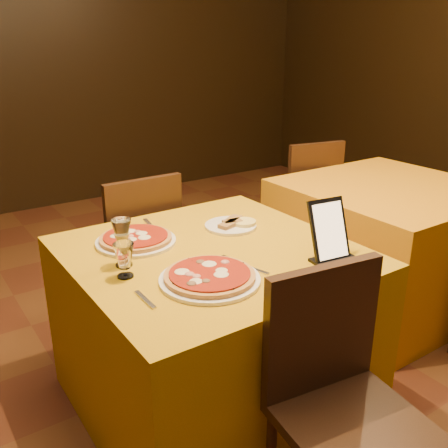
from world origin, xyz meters
TOP-DOWN VIEW (x-y plane):
  - floor at (0.00, 0.00)m, footprint 6.00×7.00m
  - wall_back at (0.00, 3.50)m, footprint 6.00×0.01m
  - main_table at (-0.22, 0.19)m, footprint 1.10×1.10m
  - side_table at (1.19, 0.39)m, footprint 1.10×1.10m
  - chair_main_near at (-0.22, -0.61)m, footprint 0.46×0.46m
  - chair_main_far at (-0.22, 1.01)m, footprint 0.44×0.44m
  - chair_side_far at (1.19, 1.18)m, footprint 0.43×0.43m
  - pizza_near at (-0.38, -0.04)m, footprint 0.36×0.36m
  - pizza_far at (-0.44, 0.43)m, footprint 0.34×0.34m
  - cutlet_dish at (-0.00, 0.36)m, footprint 0.24×0.24m
  - wine_glass at (-0.58, 0.25)m, footprint 0.11×0.11m
  - water_glass at (-0.61, 0.16)m, footprint 0.08×0.08m
  - tablet at (0.11, -0.14)m, footprint 0.17×0.12m
  - knife at (-0.20, -0.03)m, footprint 0.07×0.19m
  - fork_near at (-0.63, -0.04)m, footprint 0.02×0.14m
  - fork_far at (-0.30, 0.59)m, footprint 0.05×0.17m

SIDE VIEW (x-z plane):
  - floor at x=0.00m, z-range -0.01..0.00m
  - main_table at x=-0.22m, z-range 0.00..0.75m
  - side_table at x=1.19m, z-range 0.00..0.75m
  - chair_main_near at x=-0.22m, z-range 0.00..0.91m
  - chair_main_far at x=-0.22m, z-range 0.00..0.91m
  - chair_side_far at x=1.19m, z-range 0.00..0.91m
  - knife at x=-0.20m, z-range 0.75..0.76m
  - fork_near at x=-0.63m, z-range 0.75..0.76m
  - fork_far at x=-0.30m, z-range 0.75..0.76m
  - cutlet_dish at x=0.00m, z-range 0.75..0.78m
  - pizza_near at x=-0.38m, z-range 0.75..0.78m
  - pizza_far at x=-0.44m, z-range 0.75..0.78m
  - water_glass at x=-0.61m, z-range 0.75..0.88m
  - wine_glass at x=-0.58m, z-range 0.75..0.94m
  - tablet at x=0.11m, z-range 0.75..0.99m
  - wall_back at x=0.00m, z-range 0.00..2.80m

